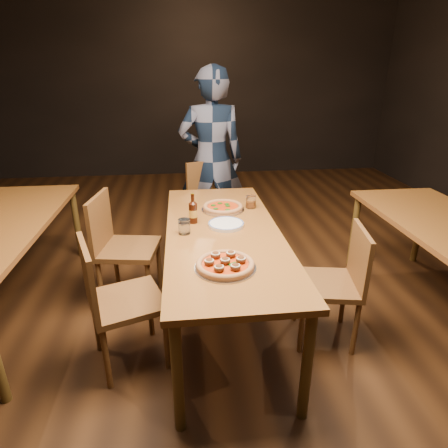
{
  "coord_description": "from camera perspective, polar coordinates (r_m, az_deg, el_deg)",
  "views": [
    {
      "loc": [
        -0.27,
        -2.42,
        1.81
      ],
      "look_at": [
        0.0,
        -0.05,
        0.82
      ],
      "focal_mm": 30.0,
      "sensor_mm": 36.0,
      "label": 1
    }
  ],
  "objects": [
    {
      "name": "chair_main_sw",
      "position": [
        3.11,
        -14.33,
        -3.52
      ],
      "size": [
        0.51,
        0.51,
        0.96
      ],
      "primitive_type": null,
      "rotation": [
        0.0,
        0.0,
        1.41
      ],
      "color": "#5E3018",
      "rests_on": "ground"
    },
    {
      "name": "room_shell",
      "position": [
        2.43,
        -0.15,
        23.65
      ],
      "size": [
        9.0,
        9.0,
        9.0
      ],
      "color": "black",
      "rests_on": "ground"
    },
    {
      "name": "chair_end",
      "position": [
        3.86,
        -1.15,
        2.52
      ],
      "size": [
        0.6,
        0.6,
        0.98
      ],
      "primitive_type": null,
      "rotation": [
        0.0,
        0.0,
        0.41
      ],
      "color": "#5E3018",
      "rests_on": "ground"
    },
    {
      "name": "water_glass",
      "position": [
        2.6,
        -6.08,
        -0.37
      ],
      "size": [
        0.08,
        0.08,
        0.1
      ],
      "primitive_type": "cylinder",
      "color": "white",
      "rests_on": "table_main"
    },
    {
      "name": "ground",
      "position": [
        3.03,
        -0.11,
        -14.11
      ],
      "size": [
        9.0,
        9.0,
        0.0
      ],
      "primitive_type": "plane",
      "color": "black"
    },
    {
      "name": "chair_main_e",
      "position": [
        2.7,
        15.44,
        -8.69
      ],
      "size": [
        0.48,
        0.48,
        0.89
      ],
      "primitive_type": null,
      "rotation": [
        0.0,
        0.0,
        -1.75
      ],
      "color": "#5E3018",
      "rests_on": "ground"
    },
    {
      "name": "pizza_margherita",
      "position": [
        3.04,
        -0.18,
        2.57
      ],
      "size": [
        0.35,
        0.35,
        0.05
      ],
      "rotation": [
        0.0,
        0.0,
        -0.26
      ],
      "color": "#B7B7BF",
      "rests_on": "table_main"
    },
    {
      "name": "plate_stack",
      "position": [
        2.73,
        0.32,
        -0.05
      ],
      "size": [
        0.26,
        0.26,
        0.02
      ],
      "primitive_type": "cylinder",
      "color": "white",
      "rests_on": "table_main"
    },
    {
      "name": "chair_main_nw",
      "position": [
        2.48,
        -14.62,
        -11.13
      ],
      "size": [
        0.56,
        0.56,
        0.93
      ],
      "primitive_type": null,
      "rotation": [
        0.0,
        0.0,
        1.92
      ],
      "color": "#5E3018",
      "rests_on": "ground"
    },
    {
      "name": "table_main",
      "position": [
        2.68,
        -0.12,
        -2.39
      ],
      "size": [
        0.8,
        2.0,
        0.75
      ],
      "color": "brown",
      "rests_on": "ground"
    },
    {
      "name": "diner",
      "position": [
        3.99,
        -1.93,
        9.76
      ],
      "size": [
        0.69,
        0.46,
        1.86
      ],
      "primitive_type": "imported",
      "rotation": [
        0.0,
        0.0,
        3.17
      ],
      "color": "black",
      "rests_on": "ground"
    },
    {
      "name": "beer_bottle",
      "position": [
        2.77,
        -4.73,
        1.76
      ],
      "size": [
        0.06,
        0.06,
        0.22
      ],
      "rotation": [
        0.0,
        0.0,
        0.02
      ],
      "color": "black",
      "rests_on": "table_main"
    },
    {
      "name": "pizza_meatball",
      "position": [
        2.15,
        0.18,
        -6.13
      ],
      "size": [
        0.36,
        0.36,
        0.07
      ],
      "rotation": [
        0.0,
        0.0,
        -0.23
      ],
      "color": "#B7B7BF",
      "rests_on": "table_main"
    },
    {
      "name": "amber_glass",
      "position": [
        3.08,
        4.12,
        3.4
      ],
      "size": [
        0.08,
        0.08,
        0.1
      ],
      "primitive_type": "cylinder",
      "color": "#964811",
      "rests_on": "table_main"
    }
  ]
}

